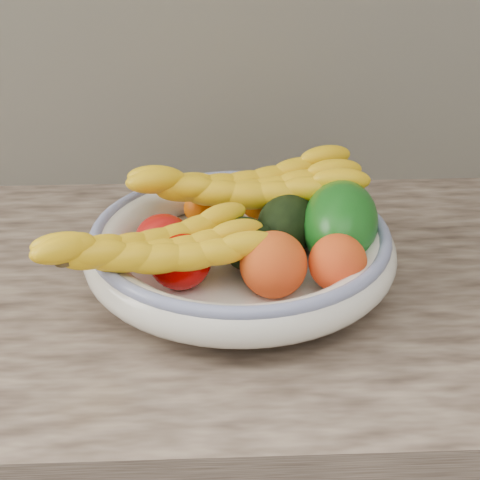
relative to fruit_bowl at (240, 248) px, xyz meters
The scene contains 12 objects.
fruit_bowl is the anchor object (origin of this frame).
clementine_back_left 0.12m from the fruit_bowl, 114.82° to the left, with size 0.05×0.05×0.04m, color #E86204.
clementine_back_right 0.13m from the fruit_bowl, 75.10° to the left, with size 0.05×0.05×0.05m, color #DE6604.
tomato_left 0.10m from the fruit_bowl, behind, with size 0.07×0.07×0.06m, color #AA0F0C.
tomato_near_left 0.09m from the fruit_bowl, 143.82° to the right, with size 0.07×0.07×0.07m, color #B40000.
avocado_center 0.03m from the fruit_bowl, 64.93° to the right, with size 0.06×0.09×0.06m, color black.
avocado_right 0.07m from the fruit_bowl, 27.72° to the left, with size 0.08×0.11×0.08m, color black.
green_mango 0.13m from the fruit_bowl, ahead, with size 0.09×0.14×0.10m, color #0F5312.
peach_front 0.08m from the fruit_bowl, 63.81° to the right, with size 0.08×0.08×0.08m, color orange.
peach_right 0.14m from the fruit_bowl, 34.29° to the right, with size 0.07×0.07×0.07m, color orange.
banana_bunch_back 0.09m from the fruit_bowl, 82.09° to the left, with size 0.33×0.12×0.09m, color yellow, non-canonical shape.
banana_bunch_front 0.13m from the fruit_bowl, 144.42° to the right, with size 0.29×0.11×0.08m, color yellow, non-canonical shape.
Camera 1 is at (-0.03, 0.85, 1.39)m, focal length 55.00 mm.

